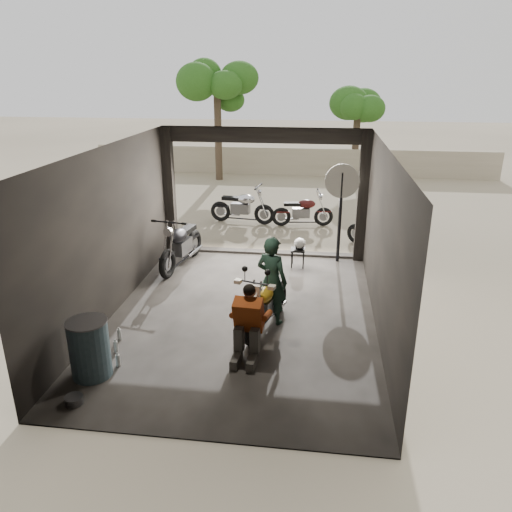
% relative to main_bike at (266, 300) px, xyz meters
% --- Properties ---
extents(ground, '(80.00, 80.00, 0.00)m').
position_rel_main_bike_xyz_m(ground, '(-0.50, 0.40, -0.56)').
color(ground, '#7A6D56').
rests_on(ground, ground).
extents(garage, '(7.00, 7.13, 3.20)m').
position_rel_main_bike_xyz_m(garage, '(-0.50, 0.95, 0.72)').
color(garage, '#2D2B28').
rests_on(garage, ground).
extents(boundary_wall, '(18.00, 0.30, 1.20)m').
position_rel_main_bike_xyz_m(boundary_wall, '(-0.50, 14.40, 0.04)').
color(boundary_wall, gray).
rests_on(boundary_wall, ground).
extents(tree_left, '(2.20, 2.20, 5.60)m').
position_rel_main_bike_xyz_m(tree_left, '(-3.50, 12.90, 3.42)').
color(tree_left, '#382B1E').
rests_on(tree_left, ground).
extents(tree_right, '(2.20, 2.20, 5.00)m').
position_rel_main_bike_xyz_m(tree_right, '(2.30, 14.40, 3.00)').
color(tree_right, '#382B1E').
rests_on(tree_right, ground).
extents(main_bike, '(1.13, 1.81, 1.13)m').
position_rel_main_bike_xyz_m(main_bike, '(0.00, 0.00, 0.00)').
color(main_bike, beige).
rests_on(main_bike, ground).
extents(left_bike, '(1.09, 2.02, 1.30)m').
position_rel_main_bike_xyz_m(left_bike, '(-2.35, 2.78, 0.09)').
color(left_bike, black).
rests_on(left_bike, ground).
extents(outside_bike_a, '(1.85, 0.95, 1.20)m').
position_rel_main_bike_xyz_m(outside_bike_a, '(-1.49, 6.59, 0.04)').
color(outside_bike_a, black).
rests_on(outside_bike_a, ground).
extents(outside_bike_b, '(1.69, 0.88, 1.09)m').
position_rel_main_bike_xyz_m(outside_bike_b, '(0.37, 6.50, -0.02)').
color(outside_bike_b, '#3D0F0E').
rests_on(outside_bike_b, ground).
extents(outside_bike_c, '(1.56, 1.43, 1.02)m').
position_rel_main_bike_xyz_m(outside_bike_c, '(2.35, 4.71, -0.05)').
color(outside_bike_c, black).
rests_on(outside_bike_c, ground).
extents(rider, '(0.73, 0.63, 1.69)m').
position_rel_main_bike_xyz_m(rider, '(0.08, 0.23, 0.28)').
color(rider, black).
rests_on(rider, ground).
extents(mechanic, '(0.68, 0.89, 1.22)m').
position_rel_main_bike_xyz_m(mechanic, '(-0.19, -1.10, 0.05)').
color(mechanic, '#A74516').
rests_on(mechanic, ground).
extents(stool, '(0.33, 0.33, 0.46)m').
position_rel_main_bike_xyz_m(stool, '(0.41, 3.11, -0.18)').
color(stool, black).
rests_on(stool, ground).
extents(helmet, '(0.36, 0.37, 0.26)m').
position_rel_main_bike_xyz_m(helmet, '(0.45, 3.15, 0.03)').
color(helmet, silver).
rests_on(helmet, stool).
extents(oil_drum, '(0.78, 0.78, 0.94)m').
position_rel_main_bike_xyz_m(oil_drum, '(-2.50, -1.89, -0.09)').
color(oil_drum, '#364F5B').
rests_on(oil_drum, ground).
extents(sign_post, '(0.81, 0.08, 2.43)m').
position_rel_main_bike_xyz_m(sign_post, '(1.37, 3.57, 1.08)').
color(sign_post, black).
rests_on(sign_post, ground).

